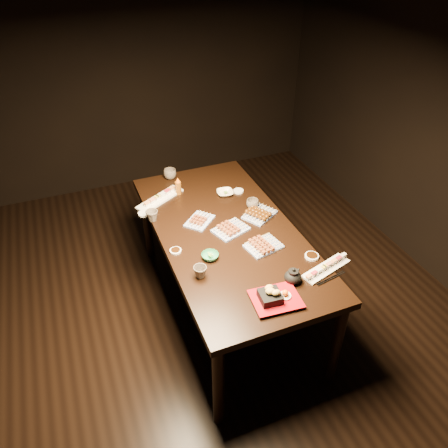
{
  "coord_description": "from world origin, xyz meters",
  "views": [
    {
      "loc": [
        -0.65,
        -1.88,
        2.54
      ],
      "look_at": [
        0.24,
        0.37,
        0.77
      ],
      "focal_mm": 35.0,
      "sensor_mm": 36.0,
      "label": 1
    }
  ],
  "objects": [
    {
      "name": "tsukune_plate",
      "position": [
        0.53,
        0.39,
        0.78
      ],
      "size": [
        0.28,
        0.26,
        0.06
      ],
      "primitive_type": null,
      "rotation": [
        0.0,
        0.0,
        0.53
      ],
      "color": "#828EB6",
      "rests_on": "dining_table"
    },
    {
      "name": "yakitori_plate_center",
      "position": [
        0.27,
        0.3,
        0.78
      ],
      "size": [
        0.27,
        0.23,
        0.06
      ],
      "primitive_type": null,
      "rotation": [
        0.0,
        0.0,
        0.34
      ],
      "color": "#828EB6",
      "rests_on": "dining_table"
    },
    {
      "name": "yakitori_plate_right",
      "position": [
        0.4,
        0.06,
        0.78
      ],
      "size": [
        0.25,
        0.2,
        0.06
      ],
      "primitive_type": null,
      "rotation": [
        0.0,
        0.0,
        0.2
      ],
      "color": "#828EB6",
      "rests_on": "dining_table"
    },
    {
      "name": "teacup_far_right",
      "position": [
        0.08,
        1.14,
        0.79
      ],
      "size": [
        0.1,
        0.1,
        0.08
      ],
      "primitive_type": "imported",
      "rotation": [
        0.0,
        0.0,
        0.0
      ],
      "color": "brown",
      "rests_on": "dining_table"
    },
    {
      "name": "chopsticks_near",
      "position": [
        0.3,
        -0.35,
        0.75
      ],
      "size": [
        0.19,
        0.11,
        0.01
      ],
      "primitive_type": null,
      "rotation": [
        0.0,
        0.0,
        0.45
      ],
      "color": "black",
      "rests_on": "dining_table"
    },
    {
      "name": "tempura_tray",
      "position": [
        0.25,
        -0.39,
        0.8
      ],
      "size": [
        0.29,
        0.24,
        0.1
      ],
      "primitive_type": null,
      "rotation": [
        0.0,
        0.0,
        -0.09
      ],
      "color": "black",
      "rests_on": "dining_table"
    },
    {
      "name": "teacup_mid_right",
      "position": [
        0.52,
        0.5,
        0.79
      ],
      "size": [
        0.11,
        0.11,
        0.07
      ],
      "primitive_type": "imported",
      "rotation": [
        0.0,
        0.0,
        -0.2
      ],
      "color": "brown",
      "rests_on": "dining_table"
    },
    {
      "name": "edamame_bowl_green",
      "position": [
        0.04,
        0.09,
        0.77
      ],
      "size": [
        0.14,
        0.14,
        0.03
      ],
      "primitive_type": "imported",
      "rotation": [
        0.0,
        0.0,
        0.32
      ],
      "color": "#2A824F",
      "rests_on": "dining_table"
    },
    {
      "name": "sauce_dish_se",
      "position": [
        0.63,
        -0.14,
        0.76
      ],
      "size": [
        0.1,
        0.1,
        0.02
      ],
      "primitive_type": "cylinder",
      "rotation": [
        0.0,
        0.0,
        0.11
      ],
      "color": "white",
      "rests_on": "dining_table"
    },
    {
      "name": "yakitori_plate_left",
      "position": [
        0.1,
        0.48,
        0.78
      ],
      "size": [
        0.25,
        0.25,
        0.05
      ],
      "primitive_type": null,
      "rotation": [
        0.0,
        0.0,
        0.75
      ],
      "color": "#828EB6",
      "rests_on": "dining_table"
    },
    {
      "name": "edamame_bowl_cream",
      "position": [
        0.4,
        0.74,
        0.77
      ],
      "size": [
        0.14,
        0.14,
        0.03
      ],
      "primitive_type": "imported",
      "rotation": [
        0.0,
        0.0,
        -0.16
      ],
      "color": "beige",
      "rests_on": "dining_table"
    },
    {
      "name": "dining_table",
      "position": [
        0.24,
        0.32,
        0.38
      ],
      "size": [
        1.29,
        1.96,
        0.75
      ],
      "primitive_type": "cube",
      "rotation": [
        0.0,
        0.0,
        0.23
      ],
      "color": "black",
      "rests_on": "ground"
    },
    {
      "name": "teapot",
      "position": [
        0.41,
        -0.29,
        0.8
      ],
      "size": [
        0.16,
        0.16,
        0.1
      ],
      "primitive_type": null,
      "rotation": [
        0.0,
        0.0,
        0.51
      ],
      "color": "black",
      "rests_on": "dining_table"
    },
    {
      "name": "sauce_dish_east",
      "position": [
        0.51,
        0.74,
        0.76
      ],
      "size": [
        0.09,
        0.09,
        0.01
      ],
      "primitive_type": "cylinder",
      "rotation": [
        0.0,
        0.0,
        0.17
      ],
      "color": "white",
      "rests_on": "dining_table"
    },
    {
      "name": "chopsticks_se",
      "position": [
        0.64,
        -0.35,
        0.75
      ],
      "size": [
        0.22,
        0.06,
        0.01
      ],
      "primitive_type": null,
      "rotation": [
        0.0,
        0.0,
        0.18
      ],
      "color": "black",
      "rests_on": "dining_table"
    },
    {
      "name": "sushi_platter_near",
      "position": [
        0.66,
        -0.27,
        0.77
      ],
      "size": [
        0.35,
        0.19,
        0.04
      ],
      "primitive_type": null,
      "rotation": [
        0.0,
        0.0,
        0.28
      ],
      "color": "white",
      "rests_on": "dining_table"
    },
    {
      "name": "ground",
      "position": [
        0.0,
        0.0,
        0.0
      ],
      "size": [
        5.0,
        5.0,
        0.0
      ],
      "primitive_type": "plane",
      "color": "black",
      "rests_on": "ground"
    },
    {
      "name": "sauce_dish_nw",
      "position": [
        -0.24,
        0.71,
        0.76
      ],
      "size": [
        0.1,
        0.1,
        0.01
      ],
      "primitive_type": "cylinder",
      "rotation": [
        0.0,
        0.0,
        0.19
      ],
      "color": "white",
      "rests_on": "dining_table"
    },
    {
      "name": "condiment_bottle",
      "position": [
        0.08,
        0.89,
        0.82
      ],
      "size": [
        0.06,
        0.06,
        0.14
      ],
      "primitive_type": "cylinder",
      "rotation": [
        0.0,
        0.0,
        0.25
      ],
      "color": "brown",
      "rests_on": "dining_table"
    },
    {
      "name": "teacup_near_left",
      "position": [
        -0.08,
        -0.05,
        0.79
      ],
      "size": [
        0.1,
        0.1,
        0.08
      ],
      "primitive_type": "imported",
      "rotation": [
        0.0,
        0.0,
        0.27
      ],
      "color": "brown",
      "rests_on": "dining_table"
    },
    {
      "name": "teacup_far_left",
      "position": [
        -0.2,
        0.62,
        0.79
      ],
      "size": [
        0.12,
        0.12,
        0.08
      ],
      "primitive_type": "imported",
      "rotation": [
        0.0,
        0.0,
        0.64
      ],
      "color": "brown",
      "rests_on": "dining_table"
    },
    {
      "name": "sauce_dish_west",
      "position": [
        -0.15,
        0.23,
        0.76
      ],
      "size": [
        0.11,
        0.11,
        0.01
      ],
      "primitive_type": "cylinder",
      "rotation": [
        0.0,
        0.0,
        0.66
      ],
      "color": "white",
      "rests_on": "dining_table"
    },
    {
      "name": "sushi_platter_far",
      "position": [
        -0.08,
        0.86,
        0.77
      ],
      "size": [
        0.4,
        0.3,
        0.05
      ],
      "primitive_type": null,
      "rotation": [
        0.0,
        0.0,
        3.67
      ],
      "color": "white",
      "rests_on": "dining_table"
    }
  ]
}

